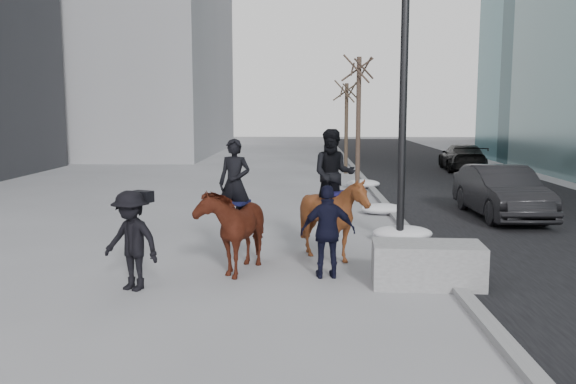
{
  "coord_description": "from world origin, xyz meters",
  "views": [
    {
      "loc": [
        0.31,
        -10.9,
        3.14
      ],
      "look_at": [
        0.0,
        1.2,
        1.5
      ],
      "focal_mm": 38.0,
      "sensor_mm": 36.0,
      "label": 1
    }
  ],
  "objects_px": {
    "planter": "(427,265)",
    "mounted_right": "(333,209)",
    "mounted_left": "(234,222)",
    "car_near": "(501,192)"
  },
  "relations": [
    {
      "from": "planter",
      "to": "car_near",
      "type": "relative_size",
      "value": 0.42
    },
    {
      "from": "planter",
      "to": "mounted_left",
      "type": "relative_size",
      "value": 0.75
    },
    {
      "from": "planter",
      "to": "mounted_right",
      "type": "relative_size",
      "value": 0.71
    },
    {
      "from": "car_near",
      "to": "mounted_left",
      "type": "height_order",
      "value": "mounted_left"
    },
    {
      "from": "mounted_left",
      "to": "car_near",
      "type": "bearing_deg",
      "value": 40.26
    },
    {
      "from": "planter",
      "to": "mounted_right",
      "type": "distance_m",
      "value": 2.51
    },
    {
      "from": "car_near",
      "to": "mounted_right",
      "type": "bearing_deg",
      "value": -136.3
    },
    {
      "from": "mounted_left",
      "to": "planter",
      "type": "bearing_deg",
      "value": -15.83
    },
    {
      "from": "mounted_left",
      "to": "mounted_right",
      "type": "distance_m",
      "value": 2.13
    },
    {
      "from": "planter",
      "to": "mounted_left",
      "type": "distance_m",
      "value": 3.76
    }
  ]
}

